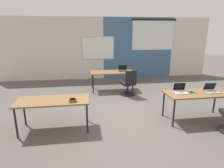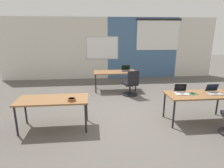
% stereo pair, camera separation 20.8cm
% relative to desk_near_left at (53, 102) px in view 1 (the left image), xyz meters
% --- Properties ---
extents(ground_plane, '(24.00, 24.00, 0.00)m').
position_rel_desk_near_left_xyz_m(ground_plane, '(1.75, 0.60, -0.66)').
color(ground_plane, '#56514C').
extents(back_wall_assembly, '(10.00, 0.27, 2.80)m').
position_rel_desk_near_left_xyz_m(back_wall_assembly, '(1.80, 4.80, 0.75)').
color(back_wall_assembly, silver).
rests_on(back_wall_assembly, ground).
extents(desk_near_left, '(1.60, 0.70, 0.72)m').
position_rel_desk_near_left_xyz_m(desk_near_left, '(0.00, 0.00, 0.00)').
color(desk_near_left, brown).
rests_on(desk_near_left, ground).
extents(desk_near_right, '(1.60, 0.70, 0.72)m').
position_rel_desk_near_left_xyz_m(desk_near_right, '(3.50, 0.00, 0.00)').
color(desk_near_right, brown).
rests_on(desk_near_right, ground).
extents(desk_far_center, '(1.60, 0.70, 0.72)m').
position_rel_desk_near_left_xyz_m(desk_far_center, '(1.75, 2.80, 0.00)').
color(desk_far_center, brown).
rests_on(desk_far_center, ground).
extents(laptop_near_right_end, '(0.34, 0.31, 0.23)m').
position_rel_desk_near_left_xyz_m(laptop_near_right_end, '(3.88, 0.01, 0.11)').
color(laptop_near_right_end, '#9E9EA3').
rests_on(laptop_near_right_end, desk_near_right).
extents(laptop_near_right_inner, '(0.35, 0.30, 0.24)m').
position_rel_desk_near_left_xyz_m(laptop_near_right_inner, '(3.08, 0.10, 0.11)').
color(laptop_near_right_inner, silver).
rests_on(laptop_near_right_inner, desk_near_right).
extents(mousepad_near_right_inner, '(0.22, 0.19, 0.00)m').
position_rel_desk_near_left_xyz_m(mousepad_near_right_inner, '(3.34, 0.02, 0.06)').
color(mousepad_near_right_inner, '#23512D').
rests_on(mousepad_near_right_inner, desk_near_right).
extents(mouse_near_right_inner, '(0.07, 0.11, 0.03)m').
position_rel_desk_near_left_xyz_m(mouse_near_right_inner, '(3.34, 0.02, 0.08)').
color(mouse_near_right_inner, black).
rests_on(mouse_near_right_inner, mousepad_near_right_inner).
extents(laptop_far_right, '(0.34, 0.32, 0.23)m').
position_rel_desk_near_left_xyz_m(laptop_far_right, '(2.18, 2.86, 0.11)').
color(laptop_far_right, '#333338').
rests_on(laptop_far_right, desk_far_center).
extents(chair_far_right, '(0.53, 0.58, 0.92)m').
position_rel_desk_near_left_xyz_m(chair_far_right, '(2.23, 2.09, -0.28)').
color(chair_far_right, black).
rests_on(chair_far_right, ground).
extents(snack_bowl, '(0.18, 0.18, 0.06)m').
position_rel_desk_near_left_xyz_m(snack_bowl, '(0.44, -0.17, 0.10)').
color(snack_bowl, brown).
rests_on(snack_bowl, desk_near_left).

